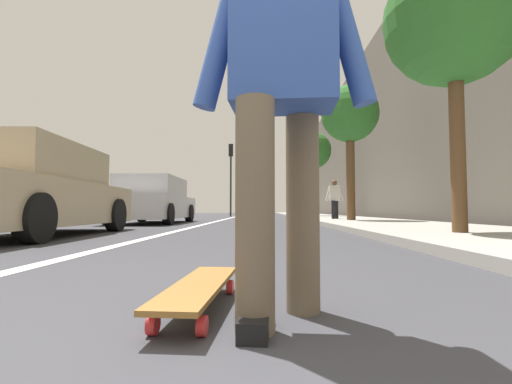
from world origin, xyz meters
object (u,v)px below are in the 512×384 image
Objects in this scene: skater_person at (282,79)px; street_tree_far at (312,151)px; traffic_light at (231,167)px; skateboard at (199,288)px; street_tree_mid at (350,116)px; parked_car_near at (34,192)px; street_tree_near at (454,19)px; parked_car_mid at (153,201)px; pedestrian_distant at (335,198)px.

street_tree_far is (18.45, -2.70, 2.83)m from skater_person.
traffic_light is 0.98× the size of street_tree_far.
skateboard is at bearing 170.54° from street_tree_far.
street_tree_mid is (9.81, -2.70, 2.51)m from skater_person.
skateboard is 5.38m from parked_car_near.
parked_car_near is 6.97m from street_tree_near.
skater_person is 0.36× the size of parked_car_mid.
skater_person reaches higher than pedestrian_distant.
parked_car_mid is 0.96× the size of traffic_light.
street_tree_near is 0.95× the size of street_tree_mid.
skater_person is at bearing -113.30° from skateboard.
parked_car_near is at bearing 40.11° from skateboard.
traffic_light reaches higher than parked_car_near.
street_tree_mid reaches higher than street_tree_near.
pedestrian_distant is (11.25, -2.85, 0.77)m from skateboard.
street_tree_mid reaches higher than skater_person.
pedestrian_distant is (7.72, 0.20, -2.34)m from street_tree_near.
skateboard is 0.52× the size of skater_person.
street_tree_far is at bearing -24.55° from parked_car_near.
skateboard is 0.56× the size of pedestrian_distant.
traffic_light reaches higher than street_tree_mid.
parked_car_mid is at bearing 143.27° from street_tree_far.
street_tree_far is at bearing -1.59° from pedestrian_distant.
parked_car_near is at bearing 178.49° from parked_car_mid.
street_tree_far is at bearing 0.00° from street_tree_near.
pedestrian_distant is (1.45, -6.14, 0.16)m from parked_car_mid.
traffic_light is at bearing 15.36° from street_tree_near.
traffic_light reaches higher than parked_car_mid.
street_tree_mid is at bearing -157.30° from traffic_light.
parked_car_mid is 1.04× the size of street_tree_mid.
street_tree_far reaches higher than parked_car_near.
traffic_light is 1.13× the size of street_tree_near.
street_tree_far is (14.21, -6.49, 3.05)m from parked_car_near.
street_tree_mid is at bearing -49.32° from parked_car_near.
parked_car_near is (4.24, 3.79, -0.23)m from skater_person.
street_tree_far is at bearing -9.46° from skateboard.
parked_car_near is 9.54m from pedestrian_distant.
parked_car_mid is (9.95, 3.64, -0.24)m from skater_person.
parked_car_mid is 9.26m from street_tree_near.
pedestrian_distant is at bearing 1.45° from street_tree_near.
skateboard is 5.60m from street_tree_near.
pedestrian_distant reaches higher than skateboard.
street_tree_far reaches higher than pedestrian_distant.
skater_person reaches higher than parked_car_near.
street_tree_near is 6.14m from street_tree_mid.
street_tree_mid is at bearing -15.39° from skater_person.
parked_car_near is 0.88× the size of street_tree_far.
traffic_light is at bearing -5.21° from parked_car_near.
skateboard is 0.18× the size of traffic_light.
traffic_light is (21.40, 1.86, 3.16)m from skateboard.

